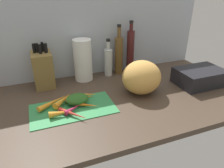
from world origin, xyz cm
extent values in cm
cube|color=#47382B|center=(0.00, 0.00, -1.50)|extent=(170.00, 80.00, 3.00)
cube|color=#ADB7C1|center=(0.00, 38.50, 30.00)|extent=(170.00, 3.00, 60.00)
cube|color=#338C4C|center=(-17.63, -4.13, 0.40)|extent=(42.51, 22.99, 0.80)
cone|color=orange|center=(-24.62, -9.09, 2.35)|extent=(10.75, 3.64, 3.09)
cone|color=orange|center=(-11.04, -5.62, 1.83)|extent=(12.10, 8.46, 2.06)
cone|color=orange|center=(-26.72, 2.50, 2.26)|extent=(16.74, 11.92, 2.92)
cone|color=#B2264C|center=(-18.23, -7.07, 2.03)|extent=(9.86, 7.40, 2.47)
cone|color=red|center=(-18.95, -11.44, 1.95)|extent=(12.67, 14.11, 2.29)
cone|color=orange|center=(-8.73, 4.45, 2.09)|extent=(12.66, 5.37, 2.59)
cone|color=orange|center=(-21.55, 2.31, 2.54)|extent=(11.94, 12.58, 3.47)
cone|color=orange|center=(-12.71, 2.08, 2.21)|extent=(15.87, 4.36, 2.82)
ellipsoid|color=#2D6023|center=(-14.57, -0.60, 3.33)|extent=(11.96, 9.20, 5.06)
ellipsoid|color=gold|center=(23.09, -0.51, 9.67)|extent=(22.49, 20.90, 19.33)
cube|color=olive|center=(-28.41, 29.41, 10.60)|extent=(11.48, 16.57, 21.20)
cylinder|color=black|center=(-31.63, 30.36, 23.95)|extent=(1.73, 1.73, 5.50)
cylinder|color=black|center=(-30.02, 30.54, 23.95)|extent=(1.90, 1.90, 5.50)
cylinder|color=black|center=(-28.41, 27.64, 23.95)|extent=(1.83, 1.83, 5.50)
cylinder|color=black|center=(-26.80, 31.83, 23.95)|extent=(1.58, 1.58, 5.50)
cylinder|color=black|center=(-25.20, 28.37, 23.95)|extent=(2.06, 2.06, 5.50)
cylinder|color=white|center=(-3.47, 29.50, 13.40)|extent=(11.68, 11.68, 26.79)
cylinder|color=silver|center=(14.16, 30.05, 9.12)|extent=(5.53, 5.53, 18.24)
cylinder|color=silver|center=(14.16, 30.05, 21.06)|extent=(2.40, 2.40, 5.64)
cylinder|color=black|center=(14.16, 30.05, 24.68)|extent=(2.76, 2.76, 1.60)
cylinder|color=brown|center=(22.28, 31.36, 12.63)|extent=(5.58, 5.58, 25.26)
cylinder|color=brown|center=(22.28, 31.36, 28.75)|extent=(2.41, 2.41, 6.98)
cylinder|color=black|center=(22.28, 31.36, 33.04)|extent=(2.77, 2.77, 1.60)
cylinder|color=#471919|center=(30.81, 30.89, 14.60)|extent=(5.13, 5.13, 29.19)
cylinder|color=#471919|center=(30.81, 30.89, 31.73)|extent=(2.41, 2.41, 5.07)
cylinder|color=black|center=(30.81, 30.89, 35.06)|extent=(2.77, 2.77, 1.60)
cube|color=black|center=(62.82, -3.74, 4.98)|extent=(28.94, 20.50, 9.95)
camera|label=1|loc=(-30.99, -94.58, 58.37)|focal=33.14mm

